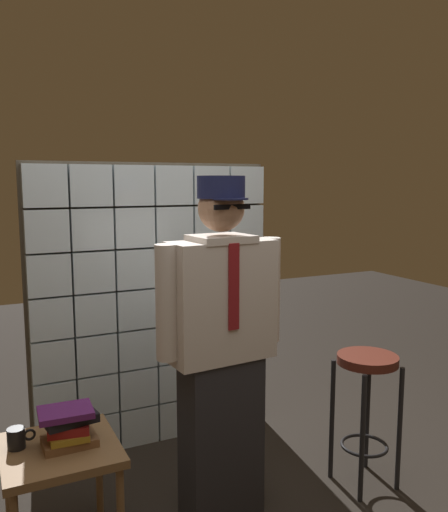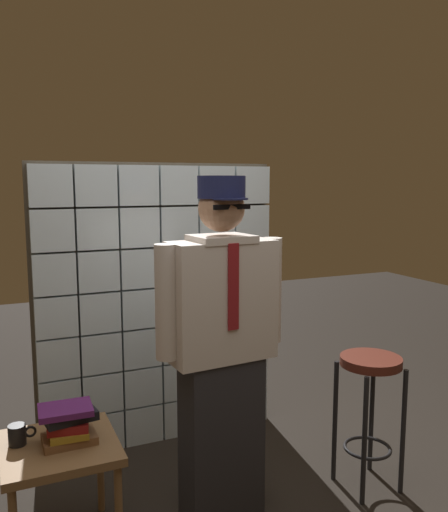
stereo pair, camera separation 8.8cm
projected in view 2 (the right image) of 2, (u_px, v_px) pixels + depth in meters
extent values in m
cube|color=silver|center=(62.00, 439.00, 3.33)|extent=(0.25, 0.08, 0.25)
cube|color=silver|center=(104.00, 431.00, 3.44)|extent=(0.25, 0.08, 0.25)
cube|color=silver|center=(143.00, 424.00, 3.55)|extent=(0.25, 0.08, 0.25)
cube|color=silver|center=(181.00, 417.00, 3.65)|extent=(0.25, 0.08, 0.25)
cube|color=silver|center=(216.00, 410.00, 3.76)|extent=(0.25, 0.08, 0.25)
cube|color=silver|center=(249.00, 404.00, 3.86)|extent=(0.25, 0.08, 0.25)
cube|color=silver|center=(60.00, 399.00, 3.30)|extent=(0.25, 0.08, 0.25)
cube|color=silver|center=(102.00, 392.00, 3.40)|extent=(0.25, 0.08, 0.25)
cube|color=silver|center=(142.00, 386.00, 3.51)|extent=(0.25, 0.08, 0.25)
cube|color=silver|center=(180.00, 380.00, 3.61)|extent=(0.25, 0.08, 0.25)
cube|color=silver|center=(216.00, 374.00, 3.72)|extent=(0.25, 0.08, 0.25)
cube|color=silver|center=(249.00, 369.00, 3.83)|extent=(0.25, 0.08, 0.25)
cube|color=silver|center=(58.00, 358.00, 3.26)|extent=(0.25, 0.08, 0.25)
cube|color=silver|center=(101.00, 353.00, 3.37)|extent=(0.25, 0.08, 0.25)
cube|color=silver|center=(142.00, 348.00, 3.47)|extent=(0.25, 0.08, 0.25)
cube|color=silver|center=(180.00, 343.00, 3.58)|extent=(0.25, 0.08, 0.25)
cube|color=silver|center=(216.00, 338.00, 3.68)|extent=(0.25, 0.08, 0.25)
cube|color=silver|center=(250.00, 334.00, 3.79)|extent=(0.25, 0.08, 0.25)
cube|color=silver|center=(56.00, 317.00, 3.22)|extent=(0.25, 0.08, 0.25)
cube|color=silver|center=(100.00, 312.00, 3.33)|extent=(0.25, 0.08, 0.25)
cube|color=silver|center=(141.00, 308.00, 3.44)|extent=(0.25, 0.08, 0.25)
cube|color=silver|center=(179.00, 305.00, 3.54)|extent=(0.25, 0.08, 0.25)
cube|color=silver|center=(216.00, 301.00, 3.65)|extent=(0.25, 0.08, 0.25)
cube|color=silver|center=(250.00, 298.00, 3.75)|extent=(0.25, 0.08, 0.25)
cube|color=silver|center=(54.00, 274.00, 3.19)|extent=(0.25, 0.08, 0.25)
cube|color=silver|center=(98.00, 271.00, 3.29)|extent=(0.25, 0.08, 0.25)
cube|color=silver|center=(140.00, 268.00, 3.40)|extent=(0.25, 0.08, 0.25)
cube|color=silver|center=(179.00, 266.00, 3.50)|extent=(0.25, 0.08, 0.25)
cube|color=silver|center=(215.00, 263.00, 3.61)|extent=(0.25, 0.08, 0.25)
cube|color=silver|center=(250.00, 261.00, 3.71)|extent=(0.25, 0.08, 0.25)
cube|color=silver|center=(52.00, 230.00, 3.15)|extent=(0.25, 0.08, 0.25)
cube|color=silver|center=(97.00, 229.00, 3.26)|extent=(0.25, 0.08, 0.25)
cube|color=silver|center=(139.00, 227.00, 3.36)|extent=(0.25, 0.08, 0.25)
cube|color=silver|center=(178.00, 226.00, 3.47)|extent=(0.25, 0.08, 0.25)
cube|color=silver|center=(215.00, 225.00, 3.57)|extent=(0.25, 0.08, 0.25)
cube|color=silver|center=(250.00, 223.00, 3.68)|extent=(0.25, 0.08, 0.25)
cube|color=silver|center=(50.00, 186.00, 3.11)|extent=(0.25, 0.08, 0.25)
cube|color=silver|center=(95.00, 186.00, 3.22)|extent=(0.25, 0.08, 0.25)
cube|color=silver|center=(138.00, 185.00, 3.32)|extent=(0.25, 0.08, 0.25)
cube|color=silver|center=(178.00, 185.00, 3.43)|extent=(0.25, 0.08, 0.25)
cube|color=silver|center=(215.00, 185.00, 3.54)|extent=(0.25, 0.08, 0.25)
cube|color=silver|center=(251.00, 185.00, 3.64)|extent=(0.25, 0.08, 0.25)
cube|color=#4C4438|center=(158.00, 305.00, 3.54)|extent=(1.61, 0.02, 1.88)
cube|color=#28282D|center=(222.00, 437.00, 2.74)|extent=(0.42, 0.24, 0.85)
cube|color=silver|center=(221.00, 301.00, 2.64)|extent=(0.55, 0.27, 0.60)
cube|color=maroon|center=(233.00, 287.00, 2.52)|extent=(0.06, 0.01, 0.42)
cube|color=silver|center=(221.00, 239.00, 2.59)|extent=(0.31, 0.26, 0.04)
sphere|color=#A87A5B|center=(221.00, 208.00, 2.57)|extent=(0.23, 0.23, 0.23)
ellipsoid|color=black|center=(226.00, 217.00, 2.53)|extent=(0.16, 0.09, 0.10)
cube|color=black|center=(232.00, 207.00, 2.48)|extent=(0.20, 0.03, 0.02)
cylinder|color=#191E47|center=(230.00, 199.00, 2.49)|extent=(0.18, 0.18, 0.01)
cylinder|color=#191E47|center=(221.00, 187.00, 2.56)|extent=(0.23, 0.23, 0.11)
cylinder|color=silver|center=(271.00, 290.00, 2.77)|extent=(0.11, 0.11, 0.55)
cylinder|color=silver|center=(166.00, 302.00, 2.49)|extent=(0.11, 0.11, 0.55)
cylinder|color=#592319|center=(371.00, 361.00, 2.94)|extent=(0.34, 0.34, 0.05)
torus|color=black|center=(367.00, 448.00, 3.01)|extent=(0.27, 0.27, 0.02)
cylinder|color=black|center=(364.00, 442.00, 2.82)|extent=(0.03, 0.03, 0.72)
cylinder|color=black|center=(403.00, 432.00, 2.93)|extent=(0.03, 0.03, 0.72)
cylinder|color=black|center=(335.00, 421.00, 3.06)|extent=(0.03, 0.03, 0.72)
cylinder|color=black|center=(372.00, 413.00, 3.17)|extent=(0.03, 0.03, 0.72)
cube|color=brown|center=(60.00, 447.00, 2.46)|extent=(0.52, 0.52, 0.04)
cylinder|color=brown|center=(11.00, 486.00, 2.61)|extent=(0.04, 0.04, 0.49)
cylinder|color=brown|center=(100.00, 467.00, 2.79)|extent=(0.04, 0.04, 0.49)
cube|color=brown|center=(70.00, 439.00, 2.46)|extent=(0.24, 0.17, 0.04)
cube|color=olive|center=(69.00, 433.00, 2.45)|extent=(0.18, 0.16, 0.03)
cube|color=maroon|center=(68.00, 426.00, 2.45)|extent=(0.20, 0.16, 0.04)
cube|color=black|center=(70.00, 416.00, 2.45)|extent=(0.25, 0.18, 0.04)
cube|color=#591E66|center=(65.00, 410.00, 2.44)|extent=(0.25, 0.19, 0.03)
cylinder|color=black|center=(17.00, 435.00, 2.44)|extent=(0.08, 0.08, 0.09)
torus|color=black|center=(30.00, 432.00, 2.47)|extent=(0.06, 0.01, 0.06)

